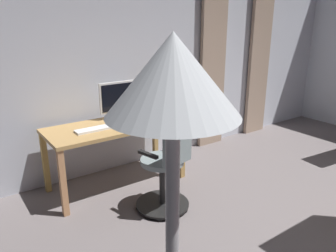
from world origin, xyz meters
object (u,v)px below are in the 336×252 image
Objects in this scene: computer_keyboard at (95,129)px; desk at (115,132)px; laptop at (146,115)px; computer_monitor at (119,98)px; office_chair at (167,168)px; floor_lamp at (172,228)px.

desk is at bearing -166.65° from computer_keyboard.
laptop is at bearing 176.05° from desk.
laptop reaches higher than computer_keyboard.
computer_monitor is (-0.17, -0.22, 0.33)m from desk.
laptop is at bearing -177.02° from computer_keyboard.
computer_monitor reaches higher than laptop.
office_chair is at bearing 78.45° from laptop.
floor_lamp is at bearing 66.43° from desk.
computer_keyboard is at bearing 13.35° from desk.
floor_lamp reaches higher than computer_monitor.
computer_keyboard is at bearing 106.13° from office_chair.
desk is 0.43m from laptop.
desk is 0.44m from computer_monitor.
laptop reaches higher than desk.
computer_monitor is at bearing -114.79° from floor_lamp.
office_chair is at bearing -124.70° from floor_lamp.
office_chair reaches higher than laptop.
computer_keyboard is at bearing 33.08° from computer_monitor.
laptop is 0.19× the size of floor_lamp.
floor_lamp is (1.39, 3.00, 0.48)m from computer_monitor.
floor_lamp reaches higher than office_chair.
computer_keyboard is at bearing 9.10° from laptop.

